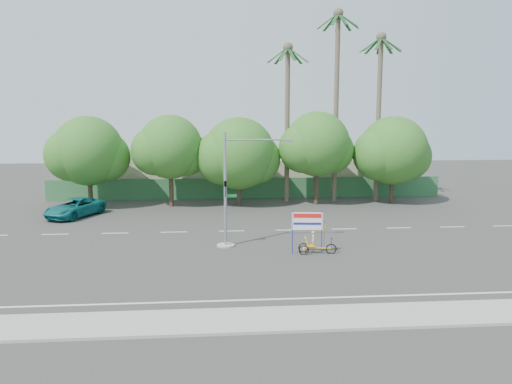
{
  "coord_description": "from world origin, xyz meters",
  "views": [
    {
      "loc": [
        -3.06,
        -26.01,
        8.03
      ],
      "look_at": [
        -0.69,
        3.13,
        3.5
      ],
      "focal_mm": 35.0,
      "sensor_mm": 36.0,
      "label": 1
    }
  ],
  "objects": [
    {
      "name": "trike_billboard",
      "position": [
        2.45,
        1.92,
        1.04
      ],
      "size": [
        2.62,
        0.73,
        2.59
      ],
      "rotation": [
        0.0,
        0.0,
        -0.12
      ],
      "color": "black",
      "rests_on": "ground"
    },
    {
      "name": "palm_short",
      "position": [
        3.5,
        19.5,
        8.86
      ],
      "size": [
        3.73,
        3.79,
        14.45
      ],
      "color": "#70604C",
      "rests_on": "ground"
    },
    {
      "name": "tree_right",
      "position": [
        5.95,
        18.0,
        5.24
      ],
      "size": [
        6.9,
        5.8,
        8.36
      ],
      "color": "#473828",
      "rests_on": "ground"
    },
    {
      "name": "palm_tall",
      "position": [
        8.0,
        19.5,
        10.46
      ],
      "size": [
        3.73,
        3.79,
        17.45
      ],
      "color": "#70604C",
      "rests_on": "ground"
    },
    {
      "name": "tree_far_right",
      "position": [
        12.95,
        18.0,
        4.64
      ],
      "size": [
        7.38,
        6.2,
        7.94
      ],
      "color": "#473828",
      "rests_on": "ground"
    },
    {
      "name": "palm_mid",
      "position": [
        12.0,
        19.5,
        9.4
      ],
      "size": [
        3.73,
        3.79,
        15.45
      ],
      "color": "#70604C",
      "rests_on": "ground"
    },
    {
      "name": "tree_center",
      "position": [
        -1.05,
        18.0,
        4.47
      ],
      "size": [
        7.62,
        6.4,
        7.85
      ],
      "color": "#473828",
      "rests_on": "ground"
    },
    {
      "name": "sidewalk_near",
      "position": [
        0.0,
        -7.5,
        0.06
      ],
      "size": [
        50.0,
        2.4,
        0.12
      ],
      "primitive_type": "cube",
      "color": "gray",
      "rests_on": "ground"
    },
    {
      "name": "tree_far_left",
      "position": [
        -14.05,
        18.0,
        4.76
      ],
      "size": [
        7.14,
        6.0,
        7.96
      ],
      "color": "#473828",
      "rests_on": "ground"
    },
    {
      "name": "building_left",
      "position": [
        -10.0,
        26.0,
        2.0
      ],
      "size": [
        12.0,
        8.0,
        4.0
      ],
      "primitive_type": "cube",
      "color": "#BCAF95",
      "rests_on": "ground"
    },
    {
      "name": "pickup_truck",
      "position": [
        -14.29,
        13.95,
        0.74
      ],
      "size": [
        4.45,
        5.84,
        1.48
      ],
      "primitive_type": "imported",
      "rotation": [
        0.0,
        0.0,
        -0.43
      ],
      "color": "#0E6668",
      "rests_on": "ground"
    },
    {
      "name": "tree_left",
      "position": [
        -7.05,
        18.0,
        5.06
      ],
      "size": [
        6.66,
        5.6,
        8.07
      ],
      "color": "#473828",
      "rests_on": "ground"
    },
    {
      "name": "traffic_signal",
      "position": [
        -2.2,
        3.98,
        2.92
      ],
      "size": [
        4.72,
        1.1,
        7.0
      ],
      "color": "gray",
      "rests_on": "ground"
    },
    {
      "name": "fence",
      "position": [
        0.0,
        21.5,
        1.0
      ],
      "size": [
        38.0,
        0.08,
        2.0
      ],
      "primitive_type": "cube",
      "color": "#336B3D",
      "rests_on": "ground"
    },
    {
      "name": "ground",
      "position": [
        0.0,
        0.0,
        0.0
      ],
      "size": [
        120.0,
        120.0,
        0.0
      ],
      "primitive_type": "plane",
      "color": "#33302D",
      "rests_on": "ground"
    },
    {
      "name": "building_right",
      "position": [
        8.0,
        26.0,
        1.8
      ],
      "size": [
        14.0,
        8.0,
        3.6
      ],
      "primitive_type": "cube",
      "color": "#BCAF95",
      "rests_on": "ground"
    }
  ]
}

